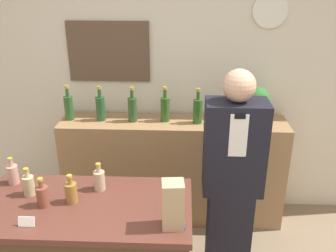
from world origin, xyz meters
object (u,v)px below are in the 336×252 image
at_px(shopkeeper, 232,182).
at_px(potted_plant, 256,103).
at_px(tape_dispenser, 177,224).
at_px(paper_bag, 173,205).

distance_m(shopkeeper, potted_plant, 0.87).
height_order(potted_plant, tape_dispenser, potted_plant).
height_order(shopkeeper, potted_plant, shopkeeper).
relative_size(potted_plant, tape_dispenser, 3.55).
xyz_separation_m(paper_bag, tape_dispenser, (0.02, -0.01, -0.11)).
height_order(potted_plant, paper_bag, potted_plant).
relative_size(shopkeeper, tape_dispenser, 18.47).
bearing_deg(shopkeeper, potted_plant, 70.19).
distance_m(potted_plant, paper_bag, 1.59).
bearing_deg(paper_bag, shopkeeper, 59.36).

